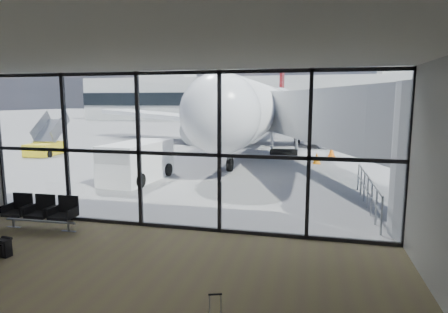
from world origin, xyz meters
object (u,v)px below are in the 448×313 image
at_px(seating_row, 42,210).
at_px(airliner, 266,108).
at_px(service_van, 136,161).
at_px(mobile_stairs, 46,147).
at_px(backpack, 4,248).
at_px(belt_loader, 233,136).

height_order(seating_row, airliner, airliner).
bearing_deg(seating_row, service_van, 91.10).
height_order(seating_row, mobile_stairs, mobile_stairs).
relative_size(backpack, airliner, 0.01).
bearing_deg(service_van, mobile_stairs, 151.79).
relative_size(airliner, mobile_stairs, 10.83).
relative_size(seating_row, belt_loader, 0.53).
bearing_deg(airliner, belt_loader, -142.06).
height_order(backpack, service_van, service_van).
relative_size(backpack, belt_loader, 0.11).
relative_size(backpack, service_van, 0.11).
xyz_separation_m(airliner, belt_loader, (-2.59, -2.00, -2.40)).
height_order(belt_loader, mobile_stairs, mobile_stairs).
bearing_deg(backpack, mobile_stairs, 132.12).
xyz_separation_m(backpack, service_van, (-0.83, 8.67, 0.69)).
distance_m(airliner, belt_loader, 4.06).
distance_m(backpack, service_van, 8.73).
bearing_deg(mobile_stairs, belt_loader, 33.80).
relative_size(seating_row, backpack, 4.70).
relative_size(backpack, mobile_stairs, 0.13).
height_order(seating_row, service_van, service_van).
relative_size(service_van, belt_loader, 1.01).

